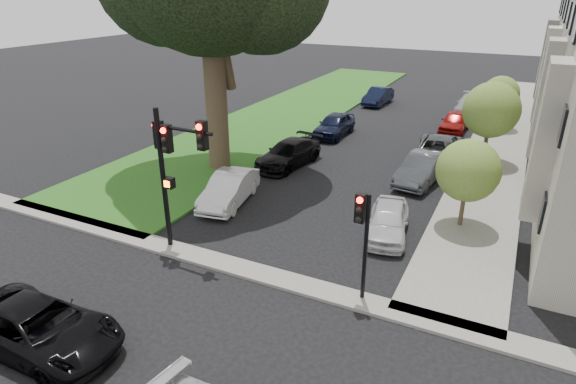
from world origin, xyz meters
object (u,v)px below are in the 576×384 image
at_px(car_parked_0, 388,220).
at_px(car_parked_3, 455,122).
at_px(car_cross_near, 39,328).
at_px(car_parked_6, 289,154).
at_px(car_parked_1, 422,169).
at_px(car_parked_7, 334,125).
at_px(car_parked_2, 438,152).
at_px(car_parked_4, 470,104).
at_px(car_parked_5, 229,189).
at_px(small_tree_a, 468,171).
at_px(small_tree_b, 491,110).
at_px(traffic_signal_main, 171,156).
at_px(car_parked_9, 378,96).
at_px(traffic_signal_secondary, 363,228).
at_px(small_tree_c, 500,94).

height_order(car_parked_0, car_parked_3, car_parked_3).
xyz_separation_m(car_cross_near, car_parked_6, (-0.39, 16.63, 0.01)).
bearing_deg(car_parked_1, car_parked_7, 147.56).
bearing_deg(car_parked_0, car_parked_2, 78.24).
bearing_deg(car_cross_near, car_parked_4, -13.03).
distance_m(car_parked_5, car_parked_6, 5.89).
xyz_separation_m(small_tree_a, car_parked_1, (-2.60, 4.39, -1.84)).
relative_size(small_tree_b, traffic_signal_main, 0.84).
bearing_deg(car_cross_near, car_parked_9, -0.69).
xyz_separation_m(traffic_signal_secondary, car_parked_1, (-0.36, 11.23, -1.90)).
xyz_separation_m(car_parked_3, car_parked_5, (-7.60, -17.29, 0.02)).
distance_m(traffic_signal_secondary, car_parked_1, 11.39).
distance_m(car_parked_6, car_parked_9, 17.18).
height_order(traffic_signal_main, car_parked_4, traffic_signal_main).
xyz_separation_m(small_tree_a, car_parked_4, (-2.32, 21.13, -1.89)).
bearing_deg(car_parked_5, small_tree_a, 2.54).
bearing_deg(car_parked_4, car_parked_1, -92.29).
relative_size(small_tree_a, car_parked_5, 0.88).
bearing_deg(car_cross_near, car_parked_0, -33.56).
bearing_deg(car_parked_1, car_parked_6, -166.59).
distance_m(traffic_signal_main, traffic_signal_secondary, 7.42).
height_order(car_parked_0, car_parked_4, car_parked_4).
bearing_deg(small_tree_c, car_parked_3, -142.89).
bearing_deg(car_parked_9, small_tree_a, -62.09).
xyz_separation_m(traffic_signal_main, car_parked_3, (7.02, 21.80, -3.13)).
bearing_deg(small_tree_c, car_cross_near, -107.67).
xyz_separation_m(traffic_signal_secondary, car_cross_near, (-7.31, -6.19, -1.95)).
bearing_deg(car_cross_near, car_parked_5, 2.09).
relative_size(traffic_signal_secondary, car_parked_4, 0.80).
height_order(car_parked_0, car_parked_2, car_parked_2).
bearing_deg(small_tree_a, small_tree_c, 90.00).
xyz_separation_m(traffic_signal_secondary, car_parked_7, (-7.52, 17.17, -1.88)).
bearing_deg(traffic_signal_secondary, car_parked_6, 126.42).
height_order(car_parked_1, car_parked_6, car_parked_1).
distance_m(traffic_signal_secondary, car_parked_7, 18.84).
bearing_deg(car_parked_5, car_parked_6, 77.84).
bearing_deg(traffic_signal_secondary, car_parked_0, 94.27).
xyz_separation_m(car_parked_7, car_parked_9, (-0.02, 10.45, -0.04)).
bearing_deg(small_tree_a, small_tree_b, 90.00).
xyz_separation_m(car_cross_near, car_parked_7, (-0.22, 23.36, 0.06)).
distance_m(car_parked_2, car_parked_6, 8.56).
xyz_separation_m(car_parked_3, car_parked_4, (0.22, 6.12, -0.02)).
bearing_deg(car_parked_5, car_parked_3, 56.14).
bearing_deg(small_tree_b, car_parked_3, 113.06).
relative_size(car_parked_7, car_parked_9, 1.03).
bearing_deg(car_parked_4, car_parked_9, -178.68).
relative_size(small_tree_b, traffic_signal_secondary, 1.23).
relative_size(car_parked_3, car_parked_5, 0.95).
bearing_deg(car_parked_6, traffic_signal_main, -80.49).
height_order(car_parked_0, car_parked_5, car_parked_5).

